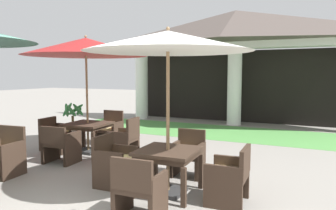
{
  "coord_description": "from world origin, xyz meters",
  "views": [
    {
      "loc": [
        2.95,
        -2.87,
        1.89
      ],
      "look_at": [
        0.31,
        2.69,
        1.3
      ],
      "focal_mm": 34.86,
      "sensor_mm": 36.0,
      "label": 1
    }
  ],
  "objects_px": {
    "patio_umbrella_near_foreground": "(168,42)",
    "patio_chair_mid_right_north": "(3,153)",
    "patio_chair_near_foreground_east": "(230,176)",
    "patio_chair_mid_left_east": "(125,139)",
    "patio_chair_near_foreground_south": "(139,189)",
    "patio_table_mid_left": "(88,127)",
    "patio_chair_mid_left_west": "(54,134)",
    "patio_chair_near_foreground_west": "(114,162)",
    "potted_palm_left_edge": "(73,128)",
    "patio_chair_near_foreground_north": "(188,155)",
    "patio_table_near_foreground": "(168,156)",
    "patio_chair_mid_left_south": "(60,144)",
    "patio_chair_mid_left_north": "(110,129)",
    "patio_umbrella_mid_left": "(86,47)"
  },
  "relations": [
    {
      "from": "patio_chair_mid_left_south",
      "to": "patio_chair_mid_left_west",
      "type": "distance_m",
      "value": 1.41
    },
    {
      "from": "patio_chair_near_foreground_west",
      "to": "patio_chair_mid_left_east",
      "type": "height_order",
      "value": "patio_chair_mid_left_east"
    },
    {
      "from": "patio_chair_near_foreground_south",
      "to": "patio_umbrella_mid_left",
      "type": "distance_m",
      "value": 4.44
    },
    {
      "from": "patio_chair_near_foreground_south",
      "to": "patio_chair_mid_right_north",
      "type": "relative_size",
      "value": 0.94
    },
    {
      "from": "patio_chair_mid_left_west",
      "to": "potted_palm_left_edge",
      "type": "distance_m",
      "value": 1.12
    },
    {
      "from": "patio_chair_mid_left_north",
      "to": "potted_palm_left_edge",
      "type": "relative_size",
      "value": 0.81
    },
    {
      "from": "patio_umbrella_mid_left",
      "to": "potted_palm_left_edge",
      "type": "distance_m",
      "value": 2.72
    },
    {
      "from": "patio_chair_near_foreground_south",
      "to": "patio_chair_mid_right_north",
      "type": "bearing_deg",
      "value": 168.37
    },
    {
      "from": "patio_chair_mid_right_north",
      "to": "patio_chair_near_foreground_east",
      "type": "bearing_deg",
      "value": -178.12
    },
    {
      "from": "patio_chair_mid_left_south",
      "to": "potted_palm_left_edge",
      "type": "bearing_deg",
      "value": 120.96
    },
    {
      "from": "patio_umbrella_near_foreground",
      "to": "patio_umbrella_mid_left",
      "type": "bearing_deg",
      "value": 151.0
    },
    {
      "from": "patio_chair_mid_left_south",
      "to": "patio_chair_near_foreground_north",
      "type": "bearing_deg",
      "value": 3.14
    },
    {
      "from": "patio_chair_near_foreground_north",
      "to": "patio_table_mid_left",
      "type": "height_order",
      "value": "patio_chair_near_foreground_north"
    },
    {
      "from": "patio_chair_near_foreground_west",
      "to": "patio_chair_mid_left_north",
      "type": "distance_m",
      "value": 3.32
    },
    {
      "from": "patio_chair_near_foreground_west",
      "to": "patio_chair_mid_left_west",
      "type": "xyz_separation_m",
      "value": [
        -2.91,
        1.57,
        -0.02
      ]
    },
    {
      "from": "patio_chair_mid_left_east",
      "to": "patio_table_mid_left",
      "type": "bearing_deg",
      "value": 90.0
    },
    {
      "from": "patio_chair_mid_left_west",
      "to": "potted_palm_left_edge",
      "type": "height_order",
      "value": "potted_palm_left_edge"
    },
    {
      "from": "patio_chair_near_foreground_east",
      "to": "potted_palm_left_edge",
      "type": "relative_size",
      "value": 0.77
    },
    {
      "from": "patio_chair_mid_left_south",
      "to": "potted_palm_left_edge",
      "type": "height_order",
      "value": "potted_palm_left_edge"
    },
    {
      "from": "patio_umbrella_near_foreground",
      "to": "patio_chair_mid_right_north",
      "type": "height_order",
      "value": "patio_umbrella_near_foreground"
    },
    {
      "from": "patio_umbrella_near_foreground",
      "to": "patio_chair_mid_right_north",
      "type": "xyz_separation_m",
      "value": [
        -3.18,
        -0.47,
        -1.95
      ]
    },
    {
      "from": "patio_table_near_foreground",
      "to": "patio_chair_mid_left_south",
      "type": "bearing_deg",
      "value": 167.82
    },
    {
      "from": "patio_chair_near_foreground_east",
      "to": "patio_chair_mid_left_north",
      "type": "bearing_deg",
      "value": 54.37
    },
    {
      "from": "patio_umbrella_near_foreground",
      "to": "patio_table_mid_left",
      "type": "height_order",
      "value": "patio_umbrella_near_foreground"
    },
    {
      "from": "patio_chair_near_foreground_west",
      "to": "potted_palm_left_edge",
      "type": "distance_m",
      "value": 4.18
    },
    {
      "from": "patio_chair_near_foreground_east",
      "to": "patio_chair_near_foreground_south",
      "type": "xyz_separation_m",
      "value": [
        -0.94,
        -1.03,
        -0.0
      ]
    },
    {
      "from": "patio_table_mid_left",
      "to": "patio_chair_mid_right_north",
      "type": "xyz_separation_m",
      "value": [
        -0.29,
        -2.08,
        -0.21
      ]
    },
    {
      "from": "patio_chair_mid_left_west",
      "to": "patio_chair_near_foreground_west",
      "type": "bearing_deg",
      "value": 57.08
    },
    {
      "from": "patio_chair_mid_left_west",
      "to": "patio_chair_mid_right_north",
      "type": "xyz_separation_m",
      "value": [
        0.71,
        -2.0,
        0.03
      ]
    },
    {
      "from": "patio_chair_mid_left_west",
      "to": "potted_palm_left_edge",
      "type": "bearing_deg",
      "value": -166.94
    },
    {
      "from": "patio_umbrella_mid_left",
      "to": "patio_chair_mid_left_north",
      "type": "distance_m",
      "value": 2.33
    },
    {
      "from": "patio_umbrella_mid_left",
      "to": "patio_chair_mid_left_east",
      "type": "bearing_deg",
      "value": 4.54
    },
    {
      "from": "patio_table_mid_left",
      "to": "patio_chair_near_foreground_north",
      "type": "bearing_deg",
      "value": -12.35
    },
    {
      "from": "patio_chair_near_foreground_north",
      "to": "potted_palm_left_edge",
      "type": "height_order",
      "value": "potted_palm_left_edge"
    },
    {
      "from": "patio_chair_near_foreground_east",
      "to": "patio_chair_mid_left_east",
      "type": "distance_m",
      "value": 3.3
    },
    {
      "from": "patio_chair_mid_left_north",
      "to": "patio_chair_mid_left_west",
      "type": "relative_size",
      "value": 1.13
    },
    {
      "from": "patio_chair_near_foreground_east",
      "to": "patio_chair_mid_left_east",
      "type": "relative_size",
      "value": 0.95
    },
    {
      "from": "patio_umbrella_near_foreground",
      "to": "patio_chair_mid_left_south",
      "type": "xyz_separation_m",
      "value": [
        -2.81,
        0.61,
        -1.96
      ]
    },
    {
      "from": "patio_table_near_foreground",
      "to": "patio_table_mid_left",
      "type": "height_order",
      "value": "patio_table_mid_left"
    },
    {
      "from": "patio_chair_mid_left_east",
      "to": "patio_chair_near_foreground_south",
      "type": "bearing_deg",
      "value": -148.55
    },
    {
      "from": "patio_chair_mid_left_west",
      "to": "patio_chair_mid_left_east",
      "type": "height_order",
      "value": "patio_chair_mid_left_east"
    },
    {
      "from": "patio_umbrella_near_foreground",
      "to": "patio_chair_near_foreground_north",
      "type": "relative_size",
      "value": 3.07
    },
    {
      "from": "potted_palm_left_edge",
      "to": "patio_table_mid_left",
      "type": "bearing_deg",
      "value": -36.47
    },
    {
      "from": "patio_table_mid_left",
      "to": "patio_chair_mid_left_east",
      "type": "distance_m",
      "value": 1.03
    },
    {
      "from": "patio_chair_near_foreground_east",
      "to": "patio_table_mid_left",
      "type": "height_order",
      "value": "patio_chair_near_foreground_east"
    },
    {
      "from": "patio_table_near_foreground",
      "to": "potted_palm_left_edge",
      "type": "height_order",
      "value": "potted_palm_left_edge"
    },
    {
      "from": "patio_table_near_foreground",
      "to": "patio_chair_mid_right_north",
      "type": "relative_size",
      "value": 1.05
    },
    {
      "from": "patio_chair_near_foreground_east",
      "to": "patio_chair_mid_right_north",
      "type": "height_order",
      "value": "patio_chair_mid_right_north"
    },
    {
      "from": "patio_chair_near_foreground_east",
      "to": "patio_chair_mid_right_north",
      "type": "distance_m",
      "value": 4.19
    },
    {
      "from": "patio_chair_near_foreground_east",
      "to": "patio_chair_mid_left_south",
      "type": "relative_size",
      "value": 1.04
    }
  ]
}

